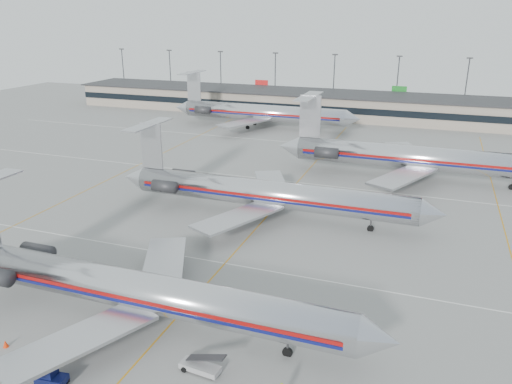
% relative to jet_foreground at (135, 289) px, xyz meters
% --- Properties ---
extents(ground, '(260.00, 260.00, 0.00)m').
position_rel_jet_foreground_xyz_m(ground, '(2.94, 2.85, -3.30)').
color(ground, gray).
rests_on(ground, ground).
extents(apron_markings, '(160.00, 0.15, 0.02)m').
position_rel_jet_foreground_xyz_m(apron_markings, '(2.94, 12.85, -3.29)').
color(apron_markings, silver).
rests_on(apron_markings, ground).
extents(terminal, '(162.00, 17.00, 6.25)m').
position_rel_jet_foreground_xyz_m(terminal, '(2.94, 100.82, -0.14)').
color(terminal, gray).
rests_on(terminal, ground).
extents(light_mast_row, '(163.60, 0.40, 15.28)m').
position_rel_jet_foreground_xyz_m(light_mast_row, '(2.94, 114.85, 5.28)').
color(light_mast_row, '#38383D').
rests_on(light_mast_row, ground).
extents(jet_foreground, '(43.46, 25.59, 11.38)m').
position_rel_jet_foreground_xyz_m(jet_foreground, '(0.00, 0.00, 0.00)').
color(jet_foreground, silver).
rests_on(jet_foreground, ground).
extents(jet_second_row, '(44.91, 26.44, 11.75)m').
position_rel_jet_foreground_xyz_m(jet_second_row, '(2.48, 27.16, 0.11)').
color(jet_second_row, silver).
rests_on(jet_second_row, ground).
extents(jet_third_row, '(48.19, 29.64, 13.18)m').
position_rel_jet_foreground_xyz_m(jet_third_row, '(20.54, 50.87, 0.52)').
color(jet_third_row, silver).
rests_on(jet_third_row, ground).
extents(jet_back_row, '(46.85, 28.82, 12.81)m').
position_rel_jet_foreground_xyz_m(jet_back_row, '(-16.97, 80.44, 0.42)').
color(jet_back_row, silver).
rests_on(jet_back_row, ground).
extents(tug_left, '(2.37, 1.37, 1.84)m').
position_rel_jet_foreground_xyz_m(tug_left, '(-1.65, -9.17, -2.46)').
color(tug_left, '#0A0F39').
rests_on(tug_left, ground).
extents(belt_loader, '(3.85, 1.46, 2.00)m').
position_rel_jet_foreground_xyz_m(belt_loader, '(8.23, -4.12, -2.76)').
color(belt_loader, '#9A9A9A').
rests_on(belt_loader, ground).
extents(cone_left, '(0.52, 0.52, 0.63)m').
position_rel_jet_foreground_xyz_m(cone_left, '(-8.30, -6.84, -2.98)').
color(cone_left, red).
rests_on(cone_left, ground).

